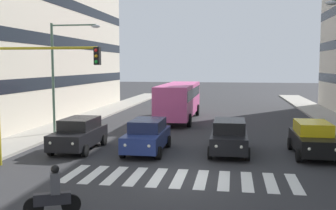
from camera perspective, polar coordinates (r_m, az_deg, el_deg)
The scene contains 11 objects.
ground_plane at distance 16.33m, azimuth 1.62°, elevation -10.48°, with size 180.00×180.00×0.00m, color #2D2D30.
building_right_block_0 at distance 38.75m, azimuth -20.71°, elevation 10.60°, with size 10.88×27.11×16.15m.
crosswalk_markings at distance 16.33m, azimuth 1.62°, elevation -10.47°, with size 9.45×2.80×0.01m.
car_0 at distance 21.30m, azimuth 20.11°, elevation -4.54°, with size 2.02×4.44×1.72m.
car_1 at distance 20.86m, azimuth 8.80°, elevation -4.47°, with size 2.02×4.44×1.72m.
car_2 at distance 20.88m, azimuth -3.02°, elevation -4.40°, with size 2.02×4.44×1.72m.
car_3 at distance 21.90m, azimuth -12.67°, elevation -4.06°, with size 2.02×4.44×1.72m.
bus_behind_traffic at distance 32.95m, azimuth 1.62°, elevation 1.05°, with size 2.78×10.50×3.00m.
motorcycle_with_rider at distance 12.83m, azimuth -16.15°, elevation -12.27°, with size 1.59×0.80×1.57m.
traffic_light_gantry at distance 18.64m, azimuth -19.68°, elevation 2.90°, with size 4.96×0.36×5.50m.
street_lamp_right at distance 26.42m, azimuth -15.15°, elevation 5.48°, with size 3.30×0.28×7.08m.
Camera 1 is at (-2.10, 15.53, 4.57)m, focal length 42.40 mm.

